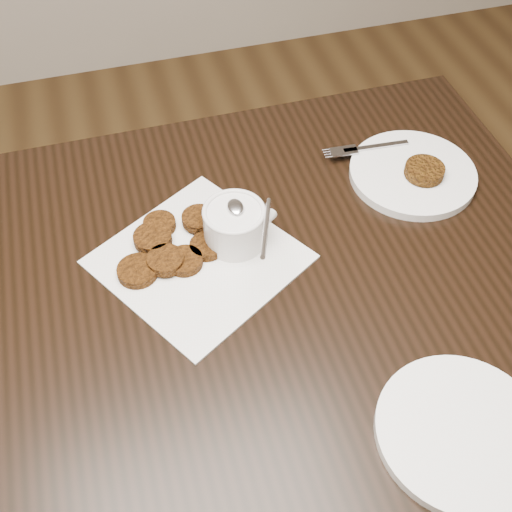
# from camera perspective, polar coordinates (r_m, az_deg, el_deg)

# --- Properties ---
(table) EXTENTS (1.34, 0.86, 0.75)m
(table) POSITION_cam_1_polar(r_m,az_deg,el_deg) (1.29, -6.05, -14.42)
(table) COLOR black
(table) RESTS_ON floor
(napkin) EXTENTS (0.37, 0.37, 0.00)m
(napkin) POSITION_cam_1_polar(r_m,az_deg,el_deg) (1.02, -5.08, -0.30)
(napkin) COLOR white
(napkin) RESTS_ON table
(sauce_ramekin) EXTENTS (0.13, 0.13, 0.14)m
(sauce_ramekin) POSITION_cam_1_polar(r_m,az_deg,el_deg) (0.99, -1.98, 4.08)
(sauce_ramekin) COLOR silver
(sauce_ramekin) RESTS_ON napkin
(patty_cluster) EXTENTS (0.26, 0.26, 0.02)m
(patty_cluster) POSITION_cam_1_polar(r_m,az_deg,el_deg) (1.03, -7.54, 0.92)
(patty_cluster) COLOR #67350D
(patty_cluster) RESTS_ON napkin
(plate_with_patty) EXTENTS (0.24, 0.24, 0.03)m
(plate_with_patty) POSITION_cam_1_polar(r_m,az_deg,el_deg) (1.17, 13.81, 7.43)
(plate_with_patty) COLOR white
(plate_with_patty) RESTS_ON table
(plate_empty) EXTENTS (0.25, 0.25, 0.02)m
(plate_empty) POSITION_cam_1_polar(r_m,az_deg,el_deg) (0.89, 17.80, -14.71)
(plate_empty) COLOR white
(plate_empty) RESTS_ON table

